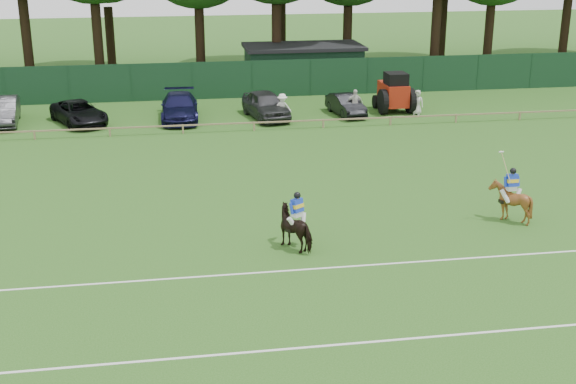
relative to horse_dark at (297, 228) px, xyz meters
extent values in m
plane|color=#1E4C14|center=(-0.49, -0.93, -0.75)|extent=(160.00, 160.00, 0.00)
imported|color=black|center=(0.00, 0.00, 0.00)|extent=(1.71, 1.92, 1.51)
imported|color=brown|center=(8.64, 1.32, 0.04)|extent=(1.30, 1.46, 1.58)
imported|color=#2B2B2D|center=(-13.75, 20.85, 0.03)|extent=(2.12, 4.89, 1.57)
imported|color=black|center=(-9.39, 20.29, -0.09)|extent=(4.01, 5.28, 1.33)
imported|color=#111136|center=(-3.56, 20.38, 0.01)|extent=(2.30, 5.34, 1.53)
imported|color=#333335|center=(1.58, 19.97, 0.06)|extent=(2.81, 5.06, 1.63)
imported|color=black|center=(6.53, 20.01, -0.12)|extent=(1.91, 4.01, 1.27)
imported|color=white|center=(2.40, 18.84, 0.09)|extent=(1.17, 0.78, 1.69)
imported|color=silver|center=(6.90, 19.29, 0.10)|extent=(1.01, 0.43, 1.71)
imported|color=beige|center=(10.87, 19.40, 0.01)|extent=(0.89, 0.80, 1.53)
cube|color=silver|center=(0.00, 0.00, 0.53)|extent=(0.44, 0.42, 0.18)
cube|color=blue|center=(0.00, 0.00, 0.85)|extent=(0.50, 0.48, 0.51)
cube|color=yellow|center=(0.00, 0.00, 0.83)|extent=(0.52, 0.49, 0.18)
sphere|color=black|center=(0.00, 0.00, 1.22)|extent=(0.25, 0.25, 0.25)
cylinder|color=silver|center=(0.24, 0.11, 0.23)|extent=(0.33, 0.49, 0.59)
cylinder|color=silver|center=(-0.18, -0.19, 0.23)|extent=(0.50, 0.24, 0.59)
cube|color=silver|center=(8.64, 1.32, 0.59)|extent=(0.36, 0.27, 0.18)
cube|color=blue|center=(8.64, 1.32, 0.91)|extent=(0.41, 0.31, 0.51)
cube|color=yellow|center=(8.64, 1.32, 0.89)|extent=(0.44, 0.30, 0.18)
sphere|color=black|center=(8.64, 1.32, 1.28)|extent=(0.25, 0.25, 0.25)
cylinder|color=silver|center=(8.91, 1.27, 0.29)|extent=(0.42, 0.34, 0.59)
cylinder|color=silver|center=(8.39, 1.26, 0.29)|extent=(0.42, 0.33, 0.59)
cylinder|color=tan|center=(8.34, 1.36, 1.46)|extent=(0.29, 0.57, 1.17)
cube|color=silver|center=(-0.49, -6.93, -0.75)|extent=(60.00, 0.10, 0.01)
cube|color=silver|center=(-0.49, -1.93, -0.75)|extent=(60.00, 0.10, 0.01)
cube|color=#997F5B|center=(-0.49, 17.07, -0.30)|extent=(62.00, 0.08, 0.08)
cube|color=#14351E|center=(-0.49, 26.07, 0.50)|extent=(92.00, 0.04, 2.50)
cube|color=#14331E|center=(5.51, 29.07, 0.65)|extent=(8.00, 4.00, 2.80)
cube|color=black|center=(5.51, 29.07, 2.17)|extent=(8.40, 4.40, 0.24)
cube|color=#A3200F|center=(9.68, 20.57, 0.33)|extent=(1.40, 2.52, 1.35)
cube|color=black|center=(9.69, 20.16, 1.27)|extent=(1.27, 1.37, 0.93)
cylinder|color=black|center=(8.82, 19.83, 0.02)|extent=(0.35, 1.56, 1.55)
cylinder|color=black|center=(10.58, 19.87, 0.02)|extent=(0.35, 1.56, 1.55)
cylinder|color=black|center=(8.88, 21.59, -0.34)|extent=(0.33, 0.84, 0.83)
cylinder|color=black|center=(10.44, 21.63, -0.34)|extent=(0.33, 0.84, 0.83)
camera|label=1|loc=(-4.42, -25.08, 10.06)|focal=48.00mm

